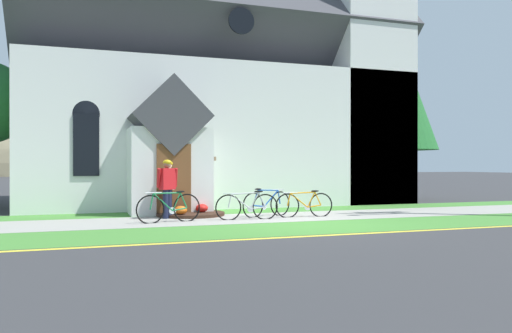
{
  "coord_description": "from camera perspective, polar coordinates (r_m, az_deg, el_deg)",
  "views": [
    {
      "loc": [
        -5.42,
        -11.55,
        1.5
      ],
      "look_at": [
        -0.16,
        3.77,
        1.44
      ],
      "focal_mm": 35.66,
      "sensor_mm": 36.0,
      "label": 1
    }
  ],
  "objects": [
    {
      "name": "ground",
      "position": [
        16.53,
        0.28,
        -4.98
      ],
      "size": [
        140.0,
        140.0,
        0.0
      ],
      "primitive_type": "plane",
      "color": "#333335"
    },
    {
      "name": "flower_bed",
      "position": [
        15.04,
        -7.42,
        -5.19
      ],
      "size": [
        1.99,
        1.99,
        0.34
      ],
      "color": "#382319",
      "rests_on": "ground"
    },
    {
      "name": "bicycle_white",
      "position": [
        13.79,
        -0.99,
        -4.47
      ],
      "size": [
        1.73,
        0.2,
        0.81
      ],
      "color": "black",
      "rests_on": "ground"
    },
    {
      "name": "grass_verge",
      "position": [
        12.19,
        5.85,
        -6.82
      ],
      "size": [
        32.0,
        2.38,
        0.01
      ],
      "primitive_type": "cube",
      "color": "#427F33",
      "rests_on": "ground"
    },
    {
      "name": "cyclist_in_blue_jersey",
      "position": [
        14.59,
        -9.79,
        -2.03
      ],
      "size": [
        0.29,
        0.76,
        1.6
      ],
      "color": "black",
      "rests_on": "ground"
    },
    {
      "name": "church_building",
      "position": [
        21.21,
        -3.54,
        9.08
      ],
      "size": [
        14.64,
        10.14,
        13.58
      ],
      "color": "white",
      "rests_on": "ground"
    },
    {
      "name": "bicycle_red",
      "position": [
        14.54,
        5.47,
        -4.26
      ],
      "size": [
        1.71,
        0.16,
        0.78
      ],
      "color": "black",
      "rests_on": "ground"
    },
    {
      "name": "curb_paint_stripe",
      "position": [
        11.0,
        8.79,
        -7.59
      ],
      "size": [
        28.0,
        0.16,
        0.01
      ],
      "primitive_type": "cube",
      "color": "yellow",
      "rests_on": "ground"
    },
    {
      "name": "roadside_conifer",
      "position": [
        22.65,
        15.47,
        8.17
      ],
      "size": [
        3.47,
        3.47,
        7.17
      ],
      "color": "#3D2D1E",
      "rests_on": "ground"
    },
    {
      "name": "bicycle_orange",
      "position": [
        13.33,
        -9.73,
        -4.57
      ],
      "size": [
        1.72,
        0.38,
        0.83
      ],
      "color": "black",
      "rests_on": "ground"
    },
    {
      "name": "church_sign",
      "position": [
        15.39,
        -7.68,
        -1.2
      ],
      "size": [
        1.75,
        0.19,
        1.74
      ],
      "color": "#7F6047",
      "rests_on": "ground"
    },
    {
      "name": "distant_hill",
      "position": [
        89.92,
        -20.1,
        -0.75
      ],
      "size": [
        89.52,
        44.12,
        24.39
      ],
      "primitive_type": "ellipsoid",
      "color": "#847A5B",
      "rests_on": "ground"
    },
    {
      "name": "sidewalk_slab",
      "position": [
        14.44,
        1.75,
        -5.72
      ],
      "size": [
        32.0,
        2.51,
        0.01
      ],
      "primitive_type": "cube",
      "color": "#99968E",
      "rests_on": "ground"
    },
    {
      "name": "cyclist_in_orange_jersey",
      "position": [
        14.22,
        -9.93,
        -1.99
      ],
      "size": [
        0.6,
        0.47,
        1.63
      ],
      "color": "#191E38",
      "rests_on": "ground"
    },
    {
      "name": "bicycle_yellow",
      "position": [
        14.62,
        1.2,
        -4.17
      ],
      "size": [
        1.65,
        0.61,
        0.85
      ],
      "color": "black",
      "rests_on": "ground"
    },
    {
      "name": "church_lawn",
      "position": [
        16.39,
        -0.83,
        -5.01
      ],
      "size": [
        24.0,
        1.65,
        0.01
      ],
      "primitive_type": "cube",
      "color": "#427F33",
      "rests_on": "ground"
    }
  ]
}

